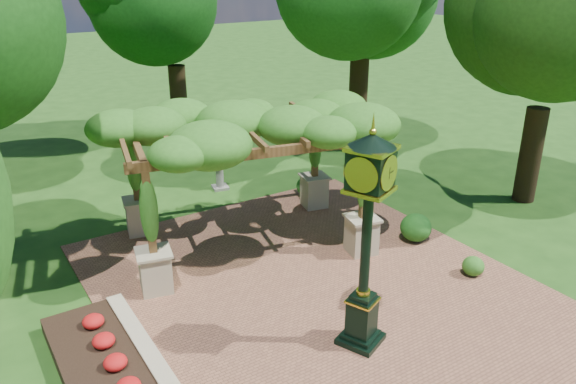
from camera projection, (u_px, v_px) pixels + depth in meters
ground at (344, 311)px, 13.40m from camera, size 120.00×120.00×0.00m
brick_plaza at (320, 291)px, 14.17m from camera, size 10.00×12.00×0.04m
border_wall at (151, 361)px, 11.41m from camera, size 0.35×5.00×0.40m
flower_bed at (107, 378)px, 10.97m from camera, size 1.50×5.00×0.36m
pedestal_clock at (367, 224)px, 11.18m from camera, size 1.25×1.25×4.82m
pergola at (243, 131)px, 15.30m from camera, size 7.40×5.49×4.19m
sundial at (220, 177)px, 20.37m from camera, size 0.64×0.64×0.99m
shrub_front at (473, 266)px, 14.76m from camera, size 0.75×0.75×0.52m
shrub_mid at (416, 228)px, 16.53m from camera, size 1.09×1.09×0.83m
shrub_back at (308, 186)px, 19.64m from camera, size 1.08×1.08×0.75m
tree_north at (171, 2)px, 23.78m from camera, size 5.12×5.12×8.86m
tree_east_near at (553, 28)px, 17.38m from camera, size 5.21×5.21×8.44m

